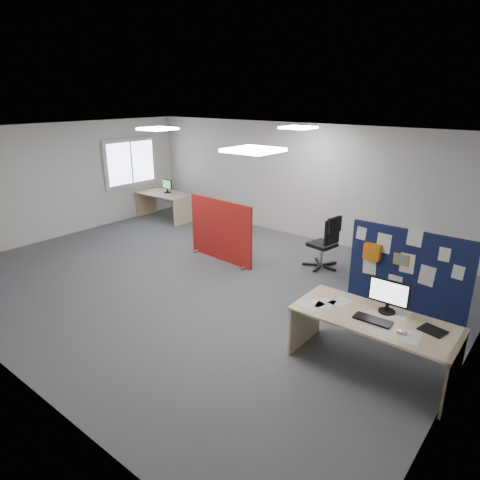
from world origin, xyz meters
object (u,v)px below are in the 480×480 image
Objects in this scene: monitor_main at (389,295)px; monitor_second at (167,185)px; second_desk at (165,199)px; main_desk at (375,328)px; office_chair at (327,240)px; navy_divider at (405,276)px; red_divider at (221,231)px.

monitor_second is (-7.27, 2.91, -0.04)m from monitor_main.
monitor_second is at bearing 46.50° from second_desk.
office_chair is (-2.01, 2.56, 0.05)m from main_desk.
navy_divider is 1.65× the size of office_chair.
office_chair is at bearing -5.26° from second_desk.
red_divider is (-4.04, 1.45, -0.34)m from monitor_main.
navy_divider reaches higher than monitor_main.
red_divider is at bearing 176.82° from navy_divider.
red_divider is at bearing -16.04° from monitor_second.
monitor_main reaches higher than monitor_second.
second_desk is at bearing 157.28° from main_desk.
main_desk is 3.26m from office_chair.
red_divider is 1.07× the size of second_desk.
navy_divider is at bearing 94.90° from main_desk.
monitor_second is at bearing -175.69° from office_chair.
office_chair is at bearing 130.90° from monitor_main.
monitor_main is at bearing -21.32° from second_desk.
monitor_second is at bearing 160.31° from red_divider.
navy_divider is at bearing -5.01° from monitor_second.
main_desk is 1.23× the size of second_desk.
main_desk and second_desk have the same top height.
office_chair is (-2.08, 2.37, -0.36)m from monitor_main.
red_divider reaches higher than second_desk.
navy_divider is 4.42× the size of monitor_second.
navy_divider is 1.11× the size of second_desk.
monitor_main is 0.31× the size of second_desk.
navy_divider is at bearing -20.80° from office_chair.
monitor_second reaches higher than main_desk.
red_divider is (-3.86, 0.21, -0.11)m from navy_divider.
red_divider is at bearing 159.98° from monitor_main.
second_desk is 3.98× the size of monitor_second.
red_divider is 3.56m from monitor_second.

